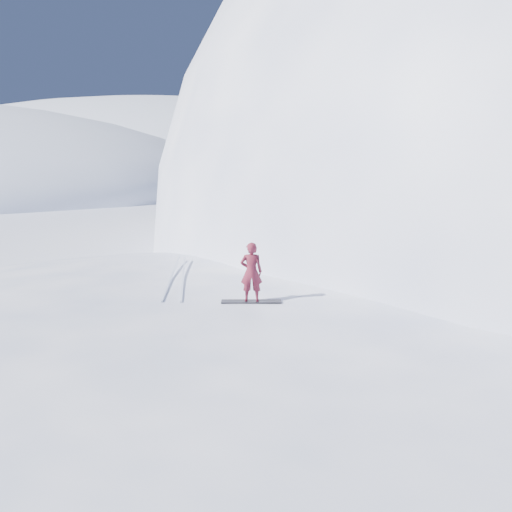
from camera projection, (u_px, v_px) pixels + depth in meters
The scene contains 8 objects.
ground at pixel (175, 430), 12.01m from camera, with size 400.00×400.00×0.00m, color white.
near_ridge at pixel (237, 376), 14.79m from camera, with size 36.00×28.00×4.80m, color white.
peak_shoulder at pixel (431, 259), 30.09m from camera, with size 28.00×24.00×18.00m, color white.
far_ridge_c at pixel (146, 173), 123.57m from camera, with size 140.00×90.00×36.00m, color white.
wind_bumps at pixel (178, 387), 14.14m from camera, with size 16.00×14.40×1.00m.
snowboard at pixel (251, 301), 13.99m from camera, with size 1.69×0.32×0.03m, color black.
snowboarder at pixel (251, 272), 13.80m from camera, with size 0.61×0.40×1.68m, color maroon.
board_tracks at pixel (178, 274), 16.90m from camera, with size 1.77×5.90×0.04m.
Camera 1 is at (3.34, -10.47, 6.70)m, focal length 35.00 mm.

